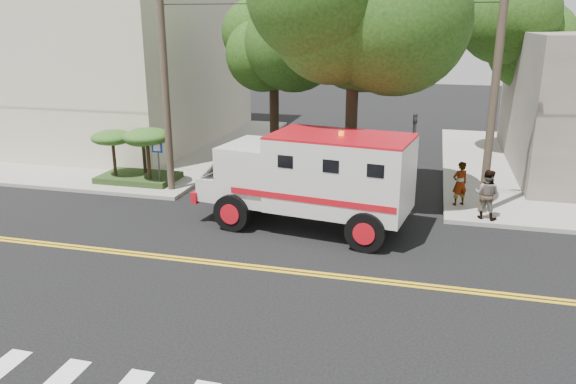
# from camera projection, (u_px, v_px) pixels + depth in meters

# --- Properties ---
(ground) EXTENTS (100.00, 100.00, 0.00)m
(ground) POSITION_uv_depth(u_px,v_px,m) (260.00, 268.00, 15.72)
(ground) COLOR black
(ground) RESTS_ON ground
(sidewalk_nw) EXTENTS (17.00, 17.00, 0.15)m
(sidewalk_nw) POSITION_uv_depth(u_px,v_px,m) (102.00, 143.00, 31.44)
(sidewalk_nw) COLOR gray
(sidewalk_nw) RESTS_ON ground
(building_left) EXTENTS (16.00, 14.00, 10.00)m
(building_left) POSITION_uv_depth(u_px,v_px,m) (77.00, 48.00, 31.82)
(building_left) COLOR beige
(building_left) RESTS_ON sidewalk_nw
(utility_pole_left) EXTENTS (0.28, 0.28, 9.00)m
(utility_pole_left) POSITION_uv_depth(u_px,v_px,m) (165.00, 79.00, 21.30)
(utility_pole_left) COLOR #382D23
(utility_pole_left) RESTS_ON ground
(utility_pole_right) EXTENTS (0.28, 0.28, 9.00)m
(utility_pole_right) POSITION_uv_depth(u_px,v_px,m) (495.00, 88.00, 18.61)
(utility_pole_right) COLOR #382D23
(utility_pole_right) RESTS_ON ground
(tree_main) EXTENTS (6.08, 5.70, 9.85)m
(tree_main) POSITION_uv_depth(u_px,v_px,m) (367.00, 3.00, 18.88)
(tree_main) COLOR black
(tree_main) RESTS_ON ground
(tree_left) EXTENTS (4.48, 4.20, 7.70)m
(tree_left) POSITION_uv_depth(u_px,v_px,m) (279.00, 41.00, 25.58)
(tree_left) COLOR black
(tree_left) RESTS_ON ground
(tree_right) EXTENTS (4.80, 4.50, 8.20)m
(tree_right) POSITION_uv_depth(u_px,v_px,m) (537.00, 32.00, 26.38)
(tree_right) COLOR black
(tree_right) RESTS_ON ground
(traffic_signal) EXTENTS (0.15, 0.18, 3.60)m
(traffic_signal) POSITION_uv_depth(u_px,v_px,m) (413.00, 154.00, 19.33)
(traffic_signal) COLOR #3F3F42
(traffic_signal) RESTS_ON ground
(accessibility_sign) EXTENTS (0.45, 0.10, 2.02)m
(accessibility_sign) POSITION_uv_depth(u_px,v_px,m) (158.00, 158.00, 22.52)
(accessibility_sign) COLOR #3F3F42
(accessibility_sign) RESTS_ON ground
(palm_planter) EXTENTS (3.52, 2.63, 2.36)m
(palm_planter) POSITION_uv_depth(u_px,v_px,m) (135.00, 147.00, 23.16)
(palm_planter) COLOR #1E3314
(palm_planter) RESTS_ON sidewalk_nw
(armored_truck) EXTENTS (7.35, 3.68, 3.21)m
(armored_truck) POSITION_uv_depth(u_px,v_px,m) (313.00, 175.00, 18.24)
(armored_truck) COLOR beige
(armored_truck) RESTS_ON ground
(pedestrian_a) EXTENTS (0.71, 0.64, 1.64)m
(pedestrian_a) POSITION_uv_depth(u_px,v_px,m) (460.00, 183.00, 20.38)
(pedestrian_a) COLOR gray
(pedestrian_a) RESTS_ON sidewalk_ne
(pedestrian_b) EXTENTS (1.00, 0.89, 1.72)m
(pedestrian_b) POSITION_uv_depth(u_px,v_px,m) (487.00, 194.00, 18.98)
(pedestrian_b) COLOR gray
(pedestrian_b) RESTS_ON sidewalk_ne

